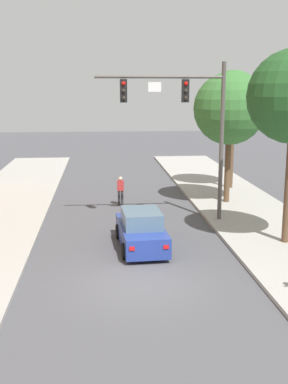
% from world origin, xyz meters
% --- Properties ---
extents(ground_plane, '(120.00, 120.00, 0.00)m').
position_xyz_m(ground_plane, '(0.00, 0.00, 0.00)').
color(ground_plane, '#4C4C51').
extents(traffic_signal_mast, '(6.08, 0.38, 7.50)m').
position_xyz_m(traffic_signal_mast, '(2.91, 7.24, 5.32)').
color(traffic_signal_mast, '#514C47').
rests_on(traffic_signal_mast, sidewalk_right).
extents(car_lead_blue, '(2.00, 4.32, 1.60)m').
position_xyz_m(car_lead_blue, '(0.43, 3.66, 0.72)').
color(car_lead_blue, navy).
rests_on(car_lead_blue, ground).
extents(pedestrian_crossing_road, '(0.36, 0.22, 1.64)m').
position_xyz_m(pedestrian_crossing_road, '(-0.07, 11.11, 0.91)').
color(pedestrian_crossing_road, '#333338').
rests_on(pedestrian_crossing_road, ground).
extents(street_tree_second, '(3.96, 3.96, 7.20)m').
position_xyz_m(street_tree_second, '(5.93, 10.85, 5.35)').
color(street_tree_second, brown).
rests_on(street_tree_second, sidewalk_right).
extents(street_tree_third, '(3.32, 3.32, 7.45)m').
position_xyz_m(street_tree_third, '(7.23, 14.80, 5.90)').
color(street_tree_third, brown).
rests_on(street_tree_third, sidewalk_right).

